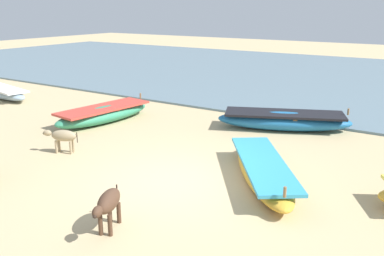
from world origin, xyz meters
TOP-DOWN VIEW (x-y plane):
  - ground at (0.00, 0.00)m, footprint 80.00×80.00m
  - sea_water at (0.00, 16.10)m, footprint 60.00×20.00m
  - fishing_boat_1 at (0.46, 5.16)m, footprint 4.29×2.71m
  - fishing_boat_4 at (1.55, 1.04)m, footprint 3.07×3.78m
  - fishing_boat_5 at (-4.97, 2.71)m, footprint 1.55×3.81m
  - calf_near_dark at (0.18, -2.42)m, footprint 0.63×1.05m
  - calf_far_dun at (-3.67, -0.12)m, footprint 0.94×0.56m

SIDE VIEW (x-z plane):
  - ground at x=0.00m, z-range 0.00..0.00m
  - sea_water at x=0.00m, z-range 0.00..0.08m
  - fishing_boat_4 at x=1.55m, z-range -0.08..0.58m
  - fishing_boat_5 at x=-4.97m, z-range -0.08..0.66m
  - fishing_boat_1 at x=0.46m, z-range -0.08..0.69m
  - calf_far_dun at x=-3.67m, z-range 0.14..0.77m
  - calf_near_dark at x=0.18m, z-range 0.15..0.86m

